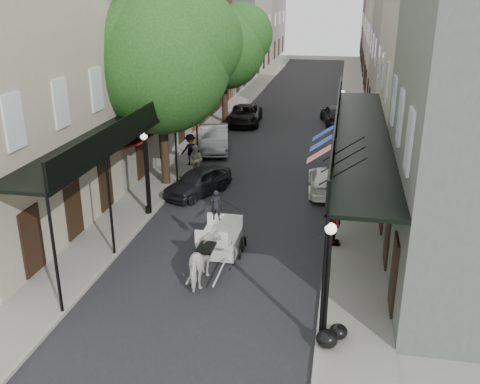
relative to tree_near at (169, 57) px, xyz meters
The scene contains 24 objects.
ground 12.78m from the tree_near, 67.59° to the right, with size 140.00×140.00×0.00m, color gray.
road 12.50m from the tree_near, 66.86° to the left, with size 8.00×90.00×0.01m, color black.
sidewalk_left 11.77m from the tree_near, 94.67° to the left, with size 2.20×90.00×0.12m, color gray.
sidewalk_right 14.91m from the tree_near, 46.88° to the left, with size 2.20×90.00×0.12m, color gray.
building_row_left 20.34m from the tree_near, 102.52° to the left, with size 5.00×80.00×10.50m, color #ACA38A.
building_row_right 23.63m from the tree_near, 57.15° to the left, with size 5.00×80.00×10.50m, color gray.
gallery_left 4.06m from the tree_near, 100.49° to the right, with size 2.20×18.05×4.88m.
gallery_right 9.84m from the tree_near, 19.59° to the right, with size 2.20×18.05×4.88m.
tree_near is the anchor object (origin of this frame).
tree_far 14.02m from the tree_near, 90.19° to the left, with size 6.45×6.00×8.61m.
lamppost_right_near 15.39m from the tree_near, 55.73° to the right, with size 0.32×0.32×3.71m.
lamppost_left 6.10m from the tree_near, 88.66° to the right, with size 0.32×0.32×3.71m.
lamppost_right_far 12.24m from the tree_near, 43.31° to the left, with size 0.32×0.32×3.71m.
horse 11.68m from the tree_near, 66.33° to the right, with size 0.91×1.99×1.68m, color silver.
carriage 9.57m from the tree_near, 58.72° to the right, with size 1.76×2.48×2.81m.
pedestrian_walking 5.94m from the tree_near, 67.58° to the left, with size 0.81×0.63×1.67m, color beige.
pedestrian_sidewalk_left 6.26m from the tree_near, 90.05° to the left, with size 1.16×0.67×1.79m, color gray.
pedestrian_sidewalk_right 11.54m from the tree_near, 34.61° to the right, with size 1.15×0.48×1.96m, color gray.
car_left_near 6.14m from the tree_near, 36.40° to the right, with size 1.59×3.96×1.35m, color black.
car_left_mid 8.65m from the tree_near, 84.72° to the left, with size 1.63×4.67×1.54m, color #A5A5AA.
car_left_far 15.03m from the tree_near, 85.31° to the left, with size 2.32×5.02×1.40m, color black.
car_right_near 9.76m from the tree_near, ahead, with size 1.76×4.33×1.26m, color white.
car_right_far 18.10m from the tree_near, 62.98° to the left, with size 1.74×4.32×1.47m, color black.
trash_bags 16.09m from the tree_near, 55.10° to the right, with size 0.88×1.03×0.53m.
Camera 1 is at (4.22, -14.96, 9.54)m, focal length 40.00 mm.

